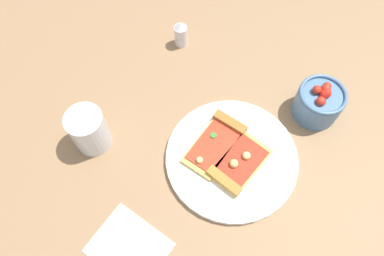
# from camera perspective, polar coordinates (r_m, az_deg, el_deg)

# --- Properties ---
(ground_plane) EXTENTS (2.40, 2.40, 0.00)m
(ground_plane) POSITION_cam_1_polar(r_m,az_deg,el_deg) (0.78, 2.60, -3.28)
(ground_plane) COLOR #93704C
(ground_plane) RESTS_ON ground
(plate) EXTENTS (0.28, 0.28, 0.01)m
(plate) POSITION_cam_1_polar(r_m,az_deg,el_deg) (0.77, 6.24, -4.79)
(plate) COLOR silver
(plate) RESTS_ON ground_plane
(pizza_slice_near) EXTENTS (0.15, 0.09, 0.02)m
(pizza_slice_near) POSITION_cam_1_polar(r_m,az_deg,el_deg) (0.77, 4.01, -1.99)
(pizza_slice_near) COLOR #E5B256
(pizza_slice_near) RESTS_ON plate
(pizza_slice_far) EXTENTS (0.14, 0.10, 0.02)m
(pizza_slice_far) POSITION_cam_1_polar(r_m,az_deg,el_deg) (0.75, 7.13, -5.91)
(pizza_slice_far) COLOR #E5B256
(pizza_slice_far) RESTS_ON plate
(salad_bowl) EXTENTS (0.10, 0.10, 0.09)m
(salad_bowl) POSITION_cam_1_polar(r_m,az_deg,el_deg) (0.84, 19.37, 3.90)
(salad_bowl) COLOR #4C7299
(salad_bowl) RESTS_ON ground_plane
(soda_glass) EXTENTS (0.08, 0.08, 0.10)m
(soda_glass) POSITION_cam_1_polar(r_m,az_deg,el_deg) (0.78, -15.90, -0.43)
(soda_glass) COLOR silver
(soda_glass) RESTS_ON ground_plane
(paper_napkin) EXTENTS (0.13, 0.15, 0.00)m
(paper_napkin) POSITION_cam_1_polar(r_m,az_deg,el_deg) (0.73, -9.92, -18.04)
(paper_napkin) COLOR white
(paper_napkin) RESTS_ON ground_plane
(pepper_shaker) EXTENTS (0.03, 0.03, 0.07)m
(pepper_shaker) POSITION_cam_1_polar(r_m,az_deg,el_deg) (0.92, -1.79, 14.60)
(pepper_shaker) COLOR silver
(pepper_shaker) RESTS_ON ground_plane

